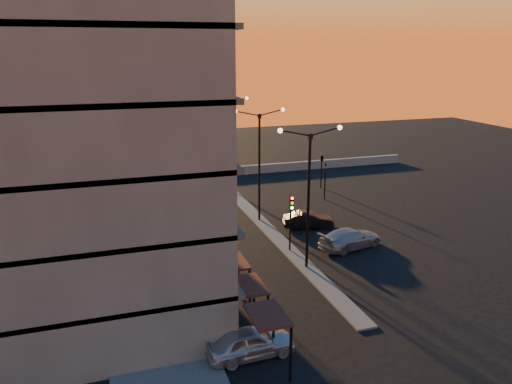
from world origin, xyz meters
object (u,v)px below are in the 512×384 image
object	(u,v)px
streetlamp_mid	(259,156)
car_wagon	(351,238)
car_hatchback	(250,342)
traffic_light_main	(291,214)
car_sedan	(308,220)

from	to	relation	value
streetlamp_mid	car_wagon	size ratio (longest dim) A/B	1.88
car_hatchback	car_wagon	bearing A→B (deg)	-49.31
car_hatchback	traffic_light_main	bearing A→B (deg)	-33.38
traffic_light_main	car_sedan	world-z (taller)	traffic_light_main
traffic_light_main	car_wagon	distance (m)	5.02
car_sedan	car_hatchback	bearing A→B (deg)	161.27
car_sedan	traffic_light_main	bearing A→B (deg)	156.41
car_hatchback	car_sedan	world-z (taller)	car_hatchback
traffic_light_main	car_wagon	bearing A→B (deg)	-7.41
streetlamp_mid	traffic_light_main	distance (m)	7.62
traffic_light_main	car_hatchback	bearing A→B (deg)	-120.31
car_sedan	car_wagon	size ratio (longest dim) A/B	0.81
streetlamp_mid	car_sedan	size ratio (longest dim) A/B	2.33
streetlamp_mid	car_hatchback	distance (m)	19.97
streetlamp_mid	traffic_light_main	size ratio (longest dim) A/B	2.24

